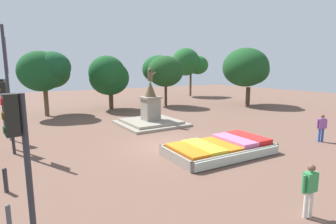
% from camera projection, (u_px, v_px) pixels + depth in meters
% --- Properties ---
extents(ground_plane, '(81.43, 81.43, 0.00)m').
position_uv_depth(ground_plane, '(171.00, 146.00, 14.34)').
color(ground_plane, brown).
extents(flower_planter, '(5.42, 3.14, 0.70)m').
position_uv_depth(flower_planter, '(221.00, 148.00, 13.03)').
color(flower_planter, '#38281C').
rests_on(flower_planter, ground_plane).
extents(statue_monument, '(4.56, 4.56, 4.24)m').
position_uv_depth(statue_monument, '(151.00, 116.00, 19.75)').
color(statue_monument, gray).
rests_on(statue_monument, ground_plane).
extents(traffic_light_near_crossing, '(0.42, 0.31, 3.76)m').
position_uv_depth(traffic_light_near_crossing, '(21.00, 151.00, 5.07)').
color(traffic_light_near_crossing, '#2D2D33').
rests_on(traffic_light_near_crossing, ground_plane).
extents(traffic_light_mid_block, '(0.41, 0.28, 3.54)m').
position_uv_depth(traffic_light_mid_block, '(7.00, 103.00, 13.35)').
color(traffic_light_mid_block, slate).
rests_on(traffic_light_mid_block, ground_plane).
extents(traffic_light_far_corner, '(0.41, 0.30, 3.61)m').
position_uv_depth(traffic_light_far_corner, '(5.00, 98.00, 15.07)').
color(traffic_light_far_corner, slate).
rests_on(traffic_light_far_corner, ground_plane).
extents(banner_pole, '(0.19, 0.65, 6.22)m').
position_uv_depth(banner_pole, '(8.00, 87.00, 12.56)').
color(banner_pole, '#2D2D33').
rests_on(banner_pole, ground_plane).
extents(pedestrian_with_handbag, '(0.56, 0.28, 1.59)m').
position_uv_depth(pedestrian_with_handbag, '(310.00, 187.00, 7.36)').
color(pedestrian_with_handbag, beige).
rests_on(pedestrian_with_handbag, ground_plane).
extents(pedestrian_near_planter, '(0.49, 0.39, 1.62)m').
position_uv_depth(pedestrian_near_planter, '(322.00, 126.00, 15.07)').
color(pedestrian_near_planter, '#264CA5').
rests_on(pedestrian_near_planter, ground_plane).
extents(kerb_bollard_south, '(0.13, 0.13, 0.78)m').
position_uv_depth(kerb_bollard_south, '(9.00, 218.00, 6.76)').
color(kerb_bollard_south, '#4C5156').
rests_on(kerb_bollard_south, ground_plane).
extents(kerb_bollard_mid_a, '(0.15, 0.15, 0.88)m').
position_uv_depth(kerb_bollard_mid_a, '(5.00, 179.00, 8.97)').
color(kerb_bollard_mid_a, '#2D2D33').
rests_on(kerb_bollard_mid_a, ground_plane).
extents(park_tree_far_left, '(4.00, 5.10, 5.67)m').
position_uv_depth(park_tree_far_left, '(162.00, 70.00, 29.04)').
color(park_tree_far_left, '#4C3823').
rests_on(park_tree_far_left, ground_plane).
extents(park_tree_behind_statue, '(4.26, 4.68, 5.46)m').
position_uv_depth(park_tree_behind_statue, '(108.00, 76.00, 26.52)').
color(park_tree_behind_statue, '#4C3823').
rests_on(park_tree_behind_statue, ground_plane).
extents(park_tree_far_right, '(4.54, 4.93, 5.67)m').
position_uv_depth(park_tree_far_right, '(47.00, 71.00, 22.74)').
color(park_tree_far_right, brown).
rests_on(park_tree_far_right, ground_plane).
extents(park_tree_street_side, '(5.45, 4.35, 7.22)m').
position_uv_depth(park_tree_street_side, '(189.00, 63.00, 39.31)').
color(park_tree_street_side, brown).
rests_on(park_tree_street_side, ground_plane).
extents(park_tree_mid_canopy, '(5.85, 5.25, 6.48)m').
position_uv_depth(park_tree_mid_canopy, '(247.00, 68.00, 29.70)').
color(park_tree_mid_canopy, '#4C3823').
rests_on(park_tree_mid_canopy, ground_plane).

